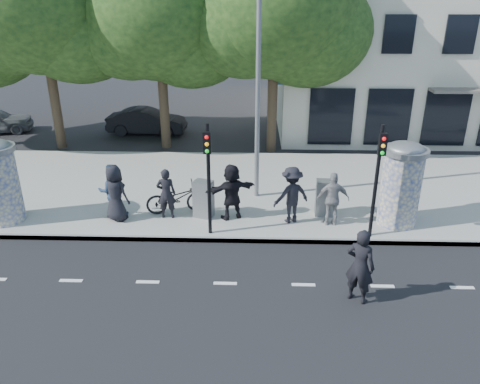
{
  "coord_description": "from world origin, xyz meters",
  "views": [
    {
      "loc": [
        0.69,
        -8.65,
        6.89
      ],
      "look_at": [
        0.31,
        3.5,
        1.66
      ],
      "focal_mm": 35.0,
      "sensor_mm": 36.0,
      "label": 1
    }
  ],
  "objects_px": {
    "ped_e": "(333,199)",
    "ped_a": "(115,193)",
    "traffic_pole_near": "(208,169)",
    "street_lamp": "(258,63)",
    "cabinet_right": "(325,198)",
    "ped_b": "(166,194)",
    "bicycle": "(177,198)",
    "car_mid": "(147,121)",
    "ad_column_right": "(401,182)",
    "ped_f": "(232,192)",
    "cabinet_left": "(203,199)",
    "ped_c": "(112,191)",
    "man_road": "(360,266)",
    "traffic_pole_far": "(378,171)",
    "ped_d": "(291,195)"
  },
  "relations": [
    {
      "from": "ped_e",
      "to": "ped_a",
      "type": "bearing_deg",
      "value": -2.23
    },
    {
      "from": "traffic_pole_near",
      "to": "street_lamp",
      "type": "bearing_deg",
      "value": 63.77
    },
    {
      "from": "ped_e",
      "to": "cabinet_right",
      "type": "height_order",
      "value": "ped_e"
    },
    {
      "from": "ped_b",
      "to": "bicycle",
      "type": "distance_m",
      "value": 0.55
    },
    {
      "from": "ped_b",
      "to": "car_mid",
      "type": "height_order",
      "value": "ped_b"
    },
    {
      "from": "ad_column_right",
      "to": "street_lamp",
      "type": "xyz_separation_m",
      "value": [
        -4.4,
        1.93,
        3.26
      ]
    },
    {
      "from": "ped_f",
      "to": "cabinet_left",
      "type": "height_order",
      "value": "ped_f"
    },
    {
      "from": "ped_c",
      "to": "bicycle",
      "type": "height_order",
      "value": "ped_c"
    },
    {
      "from": "man_road",
      "to": "cabinet_right",
      "type": "height_order",
      "value": "man_road"
    },
    {
      "from": "ped_e",
      "to": "ped_c",
      "type": "bearing_deg",
      "value": -4.11
    },
    {
      "from": "traffic_pole_far",
      "to": "ped_a",
      "type": "xyz_separation_m",
      "value": [
        -7.83,
        0.87,
        -1.17
      ]
    },
    {
      "from": "traffic_pole_far",
      "to": "ped_d",
      "type": "bearing_deg",
      "value": 158.55
    },
    {
      "from": "bicycle",
      "to": "cabinet_right",
      "type": "height_order",
      "value": "cabinet_right"
    },
    {
      "from": "ped_a",
      "to": "car_mid",
      "type": "distance_m",
      "value": 10.38
    },
    {
      "from": "ad_column_right",
      "to": "man_road",
      "type": "relative_size",
      "value": 1.39
    },
    {
      "from": "ped_b",
      "to": "cabinet_left",
      "type": "bearing_deg",
      "value": -178.43
    },
    {
      "from": "car_mid",
      "to": "ped_f",
      "type": "bearing_deg",
      "value": -152.29
    },
    {
      "from": "ad_column_right",
      "to": "ped_b",
      "type": "height_order",
      "value": "ad_column_right"
    },
    {
      "from": "street_lamp",
      "to": "ped_d",
      "type": "xyz_separation_m",
      "value": [
        1.08,
        -1.93,
        -3.73
      ]
    },
    {
      "from": "ped_d",
      "to": "ped_e",
      "type": "bearing_deg",
      "value": 148.31
    },
    {
      "from": "traffic_pole_near",
      "to": "cabinet_right",
      "type": "height_order",
      "value": "traffic_pole_near"
    },
    {
      "from": "ped_f",
      "to": "car_mid",
      "type": "height_order",
      "value": "ped_f"
    },
    {
      "from": "ped_c",
      "to": "man_road",
      "type": "relative_size",
      "value": 0.94
    },
    {
      "from": "ped_a",
      "to": "cabinet_left",
      "type": "bearing_deg",
      "value": -149.29
    },
    {
      "from": "ped_d",
      "to": "ped_e",
      "type": "relative_size",
      "value": 1.06
    },
    {
      "from": "traffic_pole_far",
      "to": "man_road",
      "type": "relative_size",
      "value": 1.79
    },
    {
      "from": "ped_b",
      "to": "ped_f",
      "type": "xyz_separation_m",
      "value": [
        2.08,
        0.03,
        0.08
      ]
    },
    {
      "from": "traffic_pole_near",
      "to": "ped_c",
      "type": "xyz_separation_m",
      "value": [
        -3.2,
        1.1,
        -1.19
      ]
    },
    {
      "from": "traffic_pole_far",
      "to": "bicycle",
      "type": "distance_m",
      "value": 6.38
    },
    {
      "from": "car_mid",
      "to": "ped_a",
      "type": "bearing_deg",
      "value": -171.28
    },
    {
      "from": "ped_e",
      "to": "cabinet_left",
      "type": "height_order",
      "value": "ped_e"
    },
    {
      "from": "traffic_pole_near",
      "to": "traffic_pole_far",
      "type": "bearing_deg",
      "value": 0.0
    },
    {
      "from": "ad_column_right",
      "to": "cabinet_left",
      "type": "relative_size",
      "value": 2.16
    },
    {
      "from": "traffic_pole_far",
      "to": "cabinet_right",
      "type": "xyz_separation_m",
      "value": [
        -1.2,
        1.42,
        -1.48
      ]
    },
    {
      "from": "ped_b",
      "to": "ped_e",
      "type": "relative_size",
      "value": 0.97
    },
    {
      "from": "ped_c",
      "to": "man_road",
      "type": "xyz_separation_m",
      "value": [
        7.02,
        -4.07,
        -0.09
      ]
    },
    {
      "from": "ped_d",
      "to": "ped_c",
      "type": "bearing_deg",
      "value": -25.96
    },
    {
      "from": "ped_d",
      "to": "ped_f",
      "type": "relative_size",
      "value": 1.0
    },
    {
      "from": "ped_a",
      "to": "ped_b",
      "type": "xyz_separation_m",
      "value": [
        1.56,
        0.2,
        -0.08
      ]
    },
    {
      "from": "traffic_pole_far",
      "to": "bicycle",
      "type": "xyz_separation_m",
      "value": [
        -6.02,
        1.44,
        -1.56
      ]
    },
    {
      "from": "ped_a",
      "to": "ped_e",
      "type": "xyz_separation_m",
      "value": [
        6.77,
        -0.13,
        -0.05
      ]
    },
    {
      "from": "ped_d",
      "to": "ped_e",
      "type": "distance_m",
      "value": 1.27
    },
    {
      "from": "traffic_pole_near",
      "to": "ped_c",
      "type": "height_order",
      "value": "traffic_pole_near"
    },
    {
      "from": "ad_column_right",
      "to": "traffic_pole_near",
      "type": "relative_size",
      "value": 0.78
    },
    {
      "from": "ped_b",
      "to": "bicycle",
      "type": "bearing_deg",
      "value": -128.0
    },
    {
      "from": "ped_a",
      "to": "ad_column_right",
      "type": "bearing_deg",
      "value": -155.39
    },
    {
      "from": "ped_b",
      "to": "ped_c",
      "type": "relative_size",
      "value": 0.93
    },
    {
      "from": "traffic_pole_near",
      "to": "traffic_pole_far",
      "type": "height_order",
      "value": "same"
    },
    {
      "from": "street_lamp",
      "to": "car_mid",
      "type": "xyz_separation_m",
      "value": [
        -5.69,
        8.32,
        -4.13
      ]
    },
    {
      "from": "ad_column_right",
      "to": "ped_a",
      "type": "distance_m",
      "value": 8.85
    }
  ]
}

